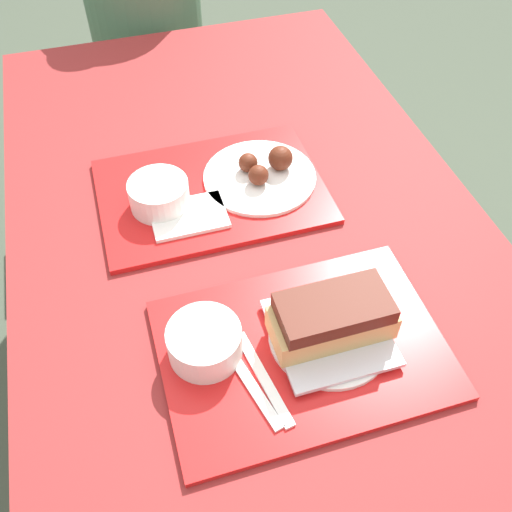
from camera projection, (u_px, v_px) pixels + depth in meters
ground_plane at (263, 440)px, 1.56m from camera, size 12.00×12.00×0.00m
picnic_table at (266, 296)px, 1.07m from camera, size 0.88×1.75×0.75m
picnic_bench_far at (170, 100)px, 1.96m from camera, size 0.84×0.28×0.46m
tray_near at (305, 348)px, 0.88m from camera, size 0.43×0.31×0.01m
tray_far at (212, 191)px, 1.12m from camera, size 0.43×0.31×0.01m
bowl_coleslaw_near at (204, 341)px, 0.85m from camera, size 0.11×0.11×0.05m
brisket_sandwich_plate at (331, 323)px, 0.86m from camera, size 0.19×0.19×0.09m
plastic_fork_near at (249, 382)px, 0.84m from camera, size 0.06×0.17×0.00m
plastic_knife_near at (264, 378)px, 0.84m from camera, size 0.04×0.17×0.00m
bowl_coleslaw_far at (159, 193)px, 1.06m from camera, size 0.11×0.11×0.05m
wings_plate_far at (262, 172)px, 1.13m from camera, size 0.22×0.22×0.06m
napkin_far at (189, 216)px, 1.06m from camera, size 0.14×0.10×0.01m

